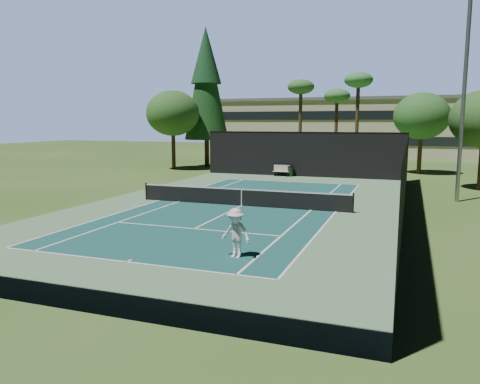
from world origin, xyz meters
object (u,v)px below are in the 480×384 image
(tennis_ball_b, at_px, (208,196))
(tennis_ball_d, at_px, (201,191))
(tennis_net, at_px, (241,197))
(park_bench, at_px, (282,170))
(player, at_px, (236,233))
(tennis_ball_c, at_px, (256,196))
(tennis_ball_a, at_px, (118,241))
(trash_bin, at_px, (290,171))

(tennis_ball_b, bearing_deg, tennis_ball_d, 125.76)
(tennis_net, distance_m, park_bench, 15.70)
(player, relative_size, tennis_ball_c, 30.07)
(tennis_net, xyz_separation_m, tennis_ball_b, (-3.16, 2.37, -0.52))
(tennis_ball_b, distance_m, park_bench, 13.32)
(tennis_ball_b, xyz_separation_m, tennis_ball_d, (-1.41, 1.95, -0.01))
(tennis_net, height_order, player, player)
(tennis_ball_a, xyz_separation_m, tennis_ball_d, (-2.58, 13.83, -0.00))
(player, bearing_deg, tennis_ball_b, 129.85)
(tennis_ball_a, bearing_deg, tennis_ball_c, 82.39)
(tennis_ball_b, height_order, tennis_ball_d, tennis_ball_b)
(player, distance_m, tennis_ball_b, 14.04)
(tennis_net, distance_m, tennis_ball_c, 3.61)
(tennis_ball_d, bearing_deg, tennis_ball_c, -10.09)
(tennis_ball_a, height_order, tennis_ball_b, tennis_ball_b)
(tennis_ball_a, xyz_separation_m, trash_bin, (1.04, 25.19, 0.45))
(player, xyz_separation_m, tennis_ball_a, (-5.38, 0.52, -0.88))
(tennis_net, xyz_separation_m, tennis_ball_c, (-0.24, 3.56, -0.53))
(tennis_net, bearing_deg, tennis_ball_d, 136.56)
(tennis_net, height_order, tennis_ball_c, tennis_net)
(tennis_net, relative_size, tennis_ball_b, 179.01)
(park_bench, bearing_deg, tennis_ball_b, -96.11)
(tennis_ball_c, bearing_deg, player, -75.01)
(tennis_ball_d, height_order, park_bench, park_bench)
(park_bench, bearing_deg, trash_bin, 6.26)
(tennis_net, bearing_deg, tennis_ball_b, 143.11)
(tennis_net, distance_m, player, 10.58)
(player, xyz_separation_m, tennis_ball_b, (-6.55, 12.39, -0.87))
(tennis_ball_c, height_order, tennis_ball_d, tennis_ball_c)
(tennis_ball_d, bearing_deg, tennis_ball_b, -54.24)
(park_bench, distance_m, trash_bin, 0.81)
(tennis_ball_d, height_order, trash_bin, trash_bin)
(player, distance_m, trash_bin, 26.07)
(tennis_ball_a, relative_size, tennis_ball_c, 1.01)
(tennis_net, relative_size, tennis_ball_d, 222.53)
(tennis_net, height_order, tennis_ball_b, tennis_net)
(tennis_ball_a, bearing_deg, trash_bin, 87.63)
(tennis_ball_b, bearing_deg, player, -62.12)
(tennis_ball_b, relative_size, trash_bin, 0.08)
(tennis_ball_c, xyz_separation_m, park_bench, (-1.50, 12.05, 0.52))
(trash_bin, bearing_deg, park_bench, -173.74)
(tennis_ball_c, height_order, park_bench, park_bench)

